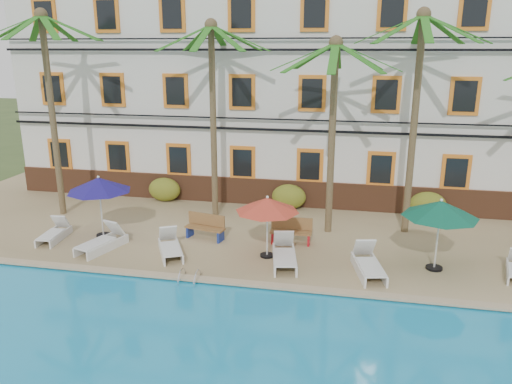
% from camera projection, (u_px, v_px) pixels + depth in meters
% --- Properties ---
extents(ground, '(100.00, 100.00, 0.00)m').
position_uv_depth(ground, '(240.00, 278.00, 15.99)').
color(ground, '#384C23').
rests_on(ground, ground).
extents(pool_deck, '(30.00, 12.00, 0.25)m').
position_uv_depth(pool_deck, '(268.00, 222.00, 20.66)').
color(pool_deck, tan).
rests_on(pool_deck, ground).
extents(pool_coping, '(30.00, 0.35, 0.06)m').
position_uv_depth(pool_coping, '(233.00, 282.00, 15.06)').
color(pool_coping, tan).
rests_on(pool_coping, pool_deck).
extents(hotel_building, '(25.40, 6.44, 10.22)m').
position_uv_depth(hotel_building, '(287.00, 85.00, 23.87)').
color(hotel_building, silver).
rests_on(hotel_building, pool_deck).
extents(palm_a, '(4.62, 4.62, 8.31)m').
position_uv_depth(palm_a, '(49.00, 86.00, 19.89)').
color(palm_a, brown).
rests_on(palm_a, pool_deck).
extents(palm_b, '(4.62, 4.62, 7.93)m').
position_uv_depth(palm_b, '(213.00, 92.00, 19.82)').
color(palm_b, brown).
rests_on(palm_b, pool_deck).
extents(palm_c, '(4.62, 4.62, 7.26)m').
position_uv_depth(palm_c, '(333.00, 108.00, 17.99)').
color(palm_c, brown).
rests_on(palm_c, pool_deck).
extents(palm_d, '(4.62, 4.62, 8.19)m').
position_uv_depth(palm_d, '(417.00, 93.00, 17.83)').
color(palm_d, brown).
rests_on(palm_d, pool_deck).
extents(shrub_left, '(1.50, 0.90, 1.10)m').
position_uv_depth(shrub_left, '(165.00, 189.00, 22.95)').
color(shrub_left, '#235518').
rests_on(shrub_left, pool_deck).
extents(shrub_mid, '(1.50, 0.90, 1.10)m').
position_uv_depth(shrub_mid, '(289.00, 197.00, 21.85)').
color(shrub_mid, '#235518').
rests_on(shrub_mid, pool_deck).
extents(shrub_right, '(1.50, 0.90, 1.10)m').
position_uv_depth(shrub_right, '(428.00, 205.00, 20.73)').
color(shrub_right, '#235518').
rests_on(shrub_right, pool_deck).
extents(umbrella_blue, '(2.35, 2.35, 2.35)m').
position_uv_depth(umbrella_blue, '(99.00, 185.00, 18.26)').
color(umbrella_blue, black).
rests_on(umbrella_blue, pool_deck).
extents(umbrella_red, '(2.15, 2.15, 2.16)m').
position_uv_depth(umbrella_red, '(267.00, 205.00, 16.49)').
color(umbrella_red, black).
rests_on(umbrella_red, pool_deck).
extents(umbrella_green, '(2.37, 2.37, 2.37)m').
position_uv_depth(umbrella_green, '(440.00, 209.00, 15.46)').
color(umbrella_green, black).
rests_on(umbrella_green, pool_deck).
extents(lounger_a, '(0.77, 1.76, 0.81)m').
position_uv_depth(lounger_a, '(54.00, 233.00, 18.40)').
color(lounger_a, silver).
rests_on(lounger_a, pool_deck).
extents(lounger_b, '(1.25, 2.08, 0.93)m').
position_uv_depth(lounger_b, '(102.00, 241.00, 17.50)').
color(lounger_b, silver).
rests_on(lounger_b, pool_deck).
extents(lounger_c, '(1.45, 1.96, 0.88)m').
position_uv_depth(lounger_c, '(170.00, 247.00, 17.08)').
color(lounger_c, silver).
rests_on(lounger_c, pool_deck).
extents(lounger_d, '(1.11, 2.16, 0.97)m').
position_uv_depth(lounger_d, '(284.00, 254.00, 16.35)').
color(lounger_d, silver).
rests_on(lounger_d, pool_deck).
extents(lounger_e, '(1.15, 2.13, 0.96)m').
position_uv_depth(lounger_e, '(368.00, 264.00, 15.65)').
color(lounger_e, silver).
rests_on(lounger_e, pool_deck).
extents(bench_left, '(1.57, 0.78, 0.93)m').
position_uv_depth(bench_left, '(206.00, 226.00, 18.47)').
color(bench_left, olive).
rests_on(bench_left, pool_deck).
extents(bench_right, '(1.51, 0.52, 0.93)m').
position_uv_depth(bench_right, '(291.00, 230.00, 18.06)').
color(bench_right, olive).
rests_on(bench_right, pool_deck).
extents(pool_ladder, '(0.54, 0.74, 0.74)m').
position_uv_depth(pool_ladder, '(190.00, 280.00, 15.23)').
color(pool_ladder, silver).
rests_on(pool_ladder, ground).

